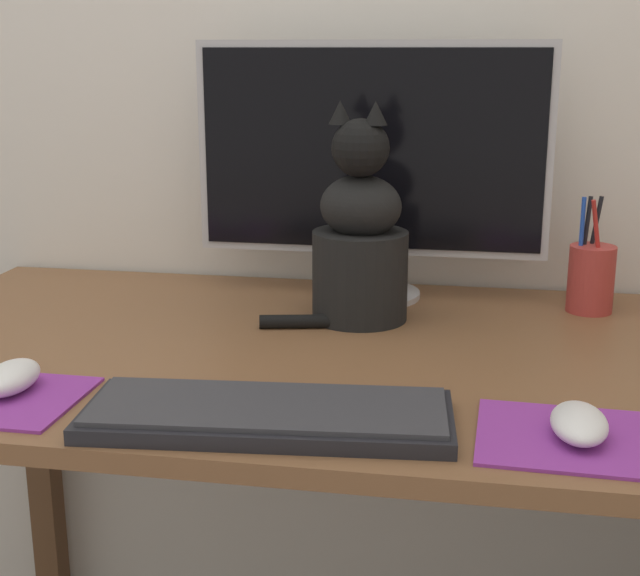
% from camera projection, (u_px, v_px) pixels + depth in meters
% --- Properties ---
extents(desk, '(1.39, 0.74, 0.71)m').
position_uv_depth(desk, '(345.00, 407.00, 1.27)').
color(desk, brown).
rests_on(desk, ground_plane).
extents(monitor, '(0.58, 0.17, 0.42)m').
position_uv_depth(monitor, '(369.00, 161.00, 1.44)').
color(monitor, '#B2B2B7').
rests_on(monitor, desk).
extents(keyboard, '(0.42, 0.19, 0.02)m').
position_uv_depth(keyboard, '(268.00, 414.00, 0.99)').
color(keyboard, black).
rests_on(keyboard, desk).
extents(mousepad_left, '(0.19, 0.17, 0.00)m').
position_uv_depth(mousepad_left, '(1.00, 398.00, 1.06)').
color(mousepad_left, purple).
rests_on(mousepad_left, desk).
extents(mousepad_right, '(0.20, 0.18, 0.00)m').
position_uv_depth(mousepad_right, '(570.00, 438.00, 0.95)').
color(mousepad_right, purple).
rests_on(mousepad_right, desk).
extents(computer_mouse_left, '(0.06, 0.10, 0.04)m').
position_uv_depth(computer_mouse_left, '(11.00, 377.00, 1.07)').
color(computer_mouse_left, white).
rests_on(computer_mouse_left, mousepad_left).
extents(computer_mouse_right, '(0.06, 0.10, 0.03)m').
position_uv_depth(computer_mouse_right, '(579.00, 423.00, 0.95)').
color(computer_mouse_right, white).
rests_on(computer_mouse_right, mousepad_right).
extents(cat, '(0.22, 0.17, 0.33)m').
position_uv_depth(cat, '(358.00, 241.00, 1.35)').
color(cat, black).
rests_on(cat, desk).
extents(pen_cup, '(0.07, 0.07, 0.18)m').
position_uv_depth(pen_cup, '(591.00, 277.00, 1.41)').
color(pen_cup, '#B23833').
rests_on(pen_cup, desk).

